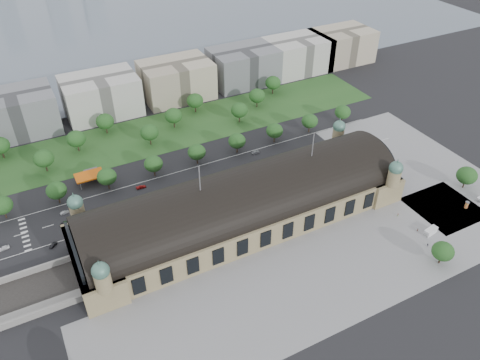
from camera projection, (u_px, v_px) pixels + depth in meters
name	position (u px, v px, depth m)	size (l,w,h in m)	color
ground	(243.00, 222.00, 214.05)	(900.00, 900.00, 0.00)	black
station	(243.00, 204.00, 207.93)	(150.00, 48.40, 44.30)	#99895F
plaza_south	(317.00, 279.00, 186.40)	(190.00, 48.00, 0.12)	gray
plaza_east	(412.00, 163.00, 252.18)	(56.00, 100.00, 0.12)	gray
road_slab	(173.00, 189.00, 233.73)	(260.00, 26.00, 0.10)	black
grass_belt	(147.00, 136.00, 274.78)	(300.00, 45.00, 0.10)	#265220
petrol_station	(91.00, 174.00, 238.87)	(14.00, 13.00, 5.05)	#CF570C
lake	(91.00, 29.00, 426.43)	(700.00, 320.00, 0.08)	slate
office_2	(16.00, 113.00, 272.08)	(45.00, 32.00, 24.00)	slate
office_3	(101.00, 96.00, 290.59)	(45.00, 32.00, 24.00)	beige
office_4	(176.00, 80.00, 309.09)	(45.00, 32.00, 24.00)	#BFB296
office_5	(243.00, 66.00, 327.60)	(45.00, 32.00, 24.00)	slate
office_6	(297.00, 55.00, 344.26)	(45.00, 32.00, 24.00)	beige
office_7	(341.00, 46.00, 359.06)	(45.00, 32.00, 24.00)	#BFB296
tree_row_1	(2.00, 205.00, 211.87)	(9.60, 9.60, 11.52)	#2D2116
tree_row_2	(56.00, 190.00, 220.75)	(9.60, 9.60, 11.52)	#2D2116
tree_row_3	(107.00, 177.00, 229.64)	(9.60, 9.60, 11.52)	#2D2116
tree_row_4	(153.00, 164.00, 238.52)	(9.60, 9.60, 11.52)	#2D2116
tree_row_5	(197.00, 152.00, 247.40)	(9.60, 9.60, 11.52)	#2D2116
tree_row_6	(237.00, 141.00, 256.29)	(9.60, 9.60, 11.52)	#2D2116
tree_row_7	(275.00, 131.00, 265.17)	(9.60, 9.60, 11.52)	#2D2116
tree_row_8	(310.00, 121.00, 274.05)	(9.60, 9.60, 11.52)	#2D2116
tree_row_9	(343.00, 112.00, 282.94)	(9.60, 9.60, 11.52)	#2D2116
tree_belt_2	(0.00, 145.00, 251.46)	(10.40, 10.40, 12.48)	#2D2116
tree_belt_3	(44.00, 158.00, 241.39)	(10.40, 10.40, 12.48)	#2D2116
tree_belt_4	(76.00, 139.00, 256.98)	(10.40, 10.40, 12.48)	#2D2116
tree_belt_5	(105.00, 121.00, 272.56)	(10.40, 10.40, 12.48)	#2D2116
tree_belt_6	(149.00, 132.00, 262.49)	(10.40, 10.40, 12.48)	#2D2116
tree_belt_7	(173.00, 116.00, 278.08)	(10.40, 10.40, 12.48)	#2D2116
tree_belt_8	(195.00, 101.00, 293.66)	(10.40, 10.40, 12.48)	#2D2116
tree_belt_9	(239.00, 110.00, 283.59)	(10.40, 10.40, 12.48)	#2D2116
tree_belt_10	(257.00, 96.00, 299.17)	(10.40, 10.40, 12.48)	#2D2116
tree_belt_11	(273.00, 83.00, 314.76)	(10.40, 10.40, 12.48)	#2D2116
tree_plaza_ne	(467.00, 176.00, 230.39)	(10.00, 10.00, 11.69)	#2D2116
tree_plaza_s	(443.00, 251.00, 189.45)	(9.00, 9.00, 10.64)	#2D2116
traffic_car_0	(4.00, 248.00, 199.33)	(1.86, 4.63, 1.58)	white
traffic_car_1	(65.00, 213.00, 218.22)	(1.41, 4.06, 1.34)	#9B9EA4
traffic_car_2	(66.00, 223.00, 212.13)	(2.42, 5.25, 1.46)	black
traffic_car_3	(141.00, 187.00, 233.96)	(2.02, 4.98, 1.45)	maroon
traffic_car_4	(211.00, 184.00, 235.67)	(1.89, 4.71, 1.60)	#201A4A
traffic_car_5	(256.00, 152.00, 259.35)	(1.60, 4.58, 1.51)	slate
parked_car_0	(53.00, 245.00, 201.03)	(1.36, 3.90, 1.28)	black
parked_car_1	(119.00, 227.00, 209.74)	(2.72, 5.90, 1.64)	maroon
parked_car_2	(121.00, 228.00, 209.65)	(2.09, 5.13, 1.49)	#172240
parked_car_3	(141.00, 217.00, 215.60)	(1.95, 4.86, 1.66)	#515458
parked_car_4	(174.00, 205.00, 222.43)	(1.62, 4.63, 1.53)	silver
parked_car_5	(124.00, 225.00, 211.40)	(2.18, 4.73, 1.31)	gray
parked_car_6	(149.00, 213.00, 218.01)	(1.94, 4.78, 1.39)	black
bus_west	(228.00, 184.00, 234.47)	(2.59, 11.08, 3.09)	red
bus_mid	(244.00, 179.00, 237.68)	(3.05, 13.03, 3.63)	silver
bus_east	(274.00, 165.00, 247.44)	(2.82, 12.05, 3.36)	silver
van_south	(430.00, 232.00, 206.68)	(7.11, 3.80, 2.93)	white
advertising_column	(467.00, 205.00, 220.94)	(1.89, 1.89, 3.59)	#B9392E
pedestrian_0	(398.00, 215.00, 216.73)	(0.75, 0.43, 1.54)	gray
pedestrian_1	(418.00, 230.00, 208.30)	(0.62, 0.41, 1.71)	gray
pedestrian_4	(428.00, 245.00, 200.86)	(1.01, 0.44, 1.56)	gray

